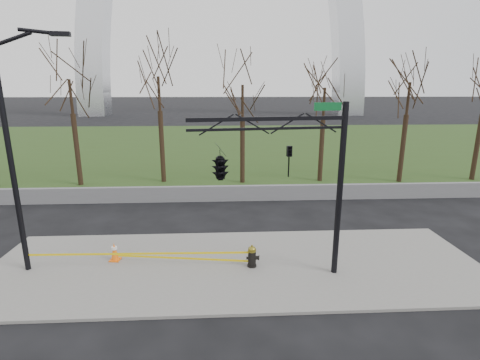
{
  "coord_description": "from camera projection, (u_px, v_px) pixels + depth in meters",
  "views": [
    {
      "loc": [
        -0.5,
        -12.01,
        6.42
      ],
      "look_at": [
        0.22,
        2.0,
        2.79
      ],
      "focal_mm": 26.84,
      "sensor_mm": 36.0,
      "label": 1
    }
  ],
  "objects": [
    {
      "name": "caution_tape",
      "position": [
        157.0,
        255.0,
        13.0
      ],
      "size": [
        8.04,
        0.74,
        0.43
      ],
      "color": "yellow",
      "rests_on": "ground"
    },
    {
      "name": "traffic_signal_mast",
      "position": [
        245.0,
        163.0,
        11.09
      ],
      "size": [
        5.06,
        2.53,
        6.0
      ],
      "rotation": [
        0.0,
        0.0,
        0.13
      ],
      "color": "black",
      "rests_on": "ground"
    },
    {
      "name": "traffic_cone",
      "position": [
        115.0,
        252.0,
        13.44
      ],
      "size": [
        0.41,
        0.41,
        0.71
      ],
      "rotation": [
        0.0,
        0.0,
        -0.14
      ],
      "color": "orange",
      "rests_on": "sidewalk"
    },
    {
      "name": "ground",
      "position": [
        237.0,
        267.0,
        13.24
      ],
      "size": [
        500.0,
        500.0,
        0.0
      ],
      "primitive_type": "plane",
      "color": "black",
      "rests_on": "ground"
    },
    {
      "name": "street_light",
      "position": [
        15.0,
        142.0,
        11.76
      ],
      "size": [
        2.39,
        0.48,
        8.21
      ],
      "rotation": [
        0.0,
        0.0,
        0.12
      ],
      "color": "black",
      "rests_on": "ground"
    },
    {
      "name": "tree_row",
      "position": [
        201.0,
        127.0,
        23.78
      ],
      "size": [
        42.33,
        4.0,
        7.79
      ],
      "color": "black",
      "rests_on": "ground"
    },
    {
      "name": "guardrail",
      "position": [
        231.0,
        193.0,
        20.87
      ],
      "size": [
        60.0,
        0.3,
        0.9
      ],
      "primitive_type": "cube",
      "color": "#59595B",
      "rests_on": "ground"
    },
    {
      "name": "sidewalk",
      "position": [
        237.0,
        265.0,
        13.23
      ],
      "size": [
        18.0,
        6.0,
        0.1
      ],
      "primitive_type": "cube",
      "color": "slate",
      "rests_on": "ground"
    },
    {
      "name": "fire_hydrant",
      "position": [
        252.0,
        257.0,
        12.98
      ],
      "size": [
        0.52,
        0.34,
        0.84
      ],
      "rotation": [
        0.0,
        0.0,
        -0.17
      ],
      "color": "black",
      "rests_on": "sidewalk"
    },
    {
      "name": "grass_strip",
      "position": [
        226.0,
        143.0,
        42.24
      ],
      "size": [
        120.0,
        40.0,
        0.06
      ],
      "primitive_type": "cube",
      "color": "#294017",
      "rests_on": "ground"
    }
  ]
}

